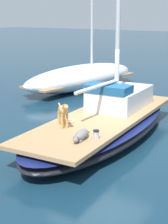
% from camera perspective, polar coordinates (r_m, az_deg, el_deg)
% --- Properties ---
extents(ground_plane, '(120.00, 120.00, 0.00)m').
position_cam_1_polar(ground_plane, '(10.76, 2.94, -4.02)').
color(ground_plane, '#143347').
extents(sailboat_main, '(3.03, 7.40, 0.66)m').
position_cam_1_polar(sailboat_main, '(10.65, 2.96, -2.32)').
color(sailboat_main, black).
rests_on(sailboat_main, ground).
extents(cabin_house, '(1.55, 2.31, 0.84)m').
position_cam_1_polar(cabin_house, '(11.46, 5.47, 2.37)').
color(cabin_house, silver).
rests_on(cabin_house, sailboat_main).
extents(dog_tan, '(0.77, 0.67, 0.70)m').
position_cam_1_polar(dog_tan, '(9.46, -3.26, 0.12)').
color(dog_tan, tan).
rests_on(dog_tan, sailboat_main).
extents(dog_grey, '(0.39, 0.95, 0.22)m').
position_cam_1_polar(dog_grey, '(8.61, -0.43, -3.58)').
color(dog_grey, gray).
rests_on(dog_grey, sailboat_main).
extents(deck_winch, '(0.16, 0.16, 0.21)m').
position_cam_1_polar(deck_winch, '(8.67, 1.90, -3.53)').
color(deck_winch, '#B7B7BC').
rests_on(deck_winch, sailboat_main).
extents(coiled_rope, '(0.32, 0.32, 0.04)m').
position_cam_1_polar(coiled_rope, '(9.98, -2.46, -1.45)').
color(coiled_rope, beige).
rests_on(coiled_rope, sailboat_main).
extents(moored_boat_port_side, '(3.09, 7.20, 7.92)m').
position_cam_1_polar(moored_boat_port_side, '(17.46, -0.32, 5.55)').
color(moored_boat_port_side, white).
rests_on(moored_boat_port_side, ground).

